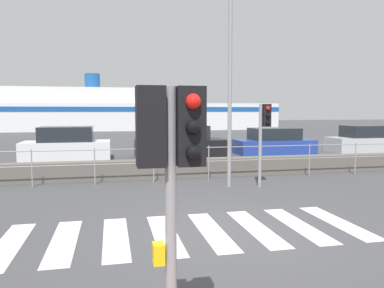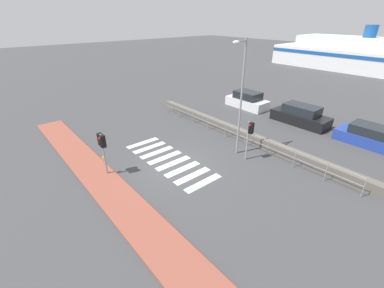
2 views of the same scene
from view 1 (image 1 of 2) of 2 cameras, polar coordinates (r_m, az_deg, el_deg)
The scene contains 12 objects.
ground_plane at distance 7.47m, azimuth 5.87°, elevation -12.85°, with size 160.00×160.00×0.00m, color #424244.
crosswalk at distance 7.26m, azimuth -0.52°, elevation -13.31°, with size 6.75×2.40×0.01m.
seawall at distance 13.07m, azimuth -2.30°, elevation -3.67°, with size 18.27×0.55×0.62m.
harbor_fence at distance 12.16m, azimuth -1.60°, elevation -2.20°, with size 16.48×0.04×1.15m.
traffic_light_near at distance 3.22m, azimuth -3.34°, elevation -1.13°, with size 0.58×0.41×2.50m.
traffic_light_far at distance 11.39m, azimuth 10.93°, elevation 2.68°, with size 0.34×0.32×2.50m.
streetlamp at distance 11.23m, azimuth 6.14°, elevation 15.05°, with size 0.32×1.09×6.98m.
ferry_boat at distance 47.24m, azimuth -10.63°, elevation 4.76°, with size 36.09×8.57×6.77m.
parked_car_white at distance 18.75m, azimuth -18.57°, elevation -0.20°, with size 4.05×1.84×1.55m.
parked_car_black at distance 18.95m, azimuth -1.78°, elevation 0.13°, with size 4.54×1.82×1.56m.
parked_car_blue at distance 20.50m, azimuth 12.37°, elevation 0.18°, with size 4.13×1.86×1.38m.
parked_car_silver at distance 23.43m, azimuth 25.12°, elevation 0.50°, with size 4.39×1.75×1.47m.
Camera 1 is at (-2.22, -6.75, 2.29)m, focal length 35.00 mm.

